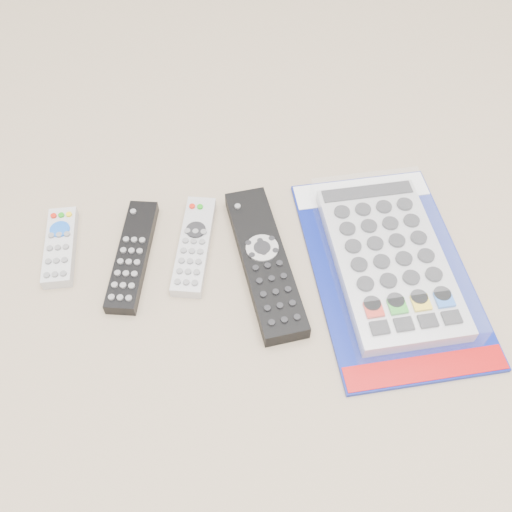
{
  "coord_description": "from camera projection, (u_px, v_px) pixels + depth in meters",
  "views": [
    {
      "loc": [
        -0.02,
        -0.46,
        0.67
      ],
      "look_at": [
        0.04,
        0.02,
        0.01
      ],
      "focal_mm": 40.0,
      "sensor_mm": 36.0,
      "label": 1
    }
  ],
  "objects": [
    {
      "name": "jumbo_remote_packaged",
      "position": [
        390.0,
        259.0,
        0.8
      ],
      "size": [
        0.23,
        0.36,
        0.05
      ],
      "rotation": [
        0.0,
        0.0,
        0.05
      ],
      "color": "navy",
      "rests_on": "ground"
    },
    {
      "name": "remote_large_black",
      "position": [
        265.0,
        261.0,
        0.81
      ],
      "size": [
        0.09,
        0.26,
        0.03
      ],
      "rotation": [
        0.0,
        0.0,
        0.13
      ],
      "color": "black",
      "rests_on": "ground"
    },
    {
      "name": "remote_silver_dvd",
      "position": [
        194.0,
        245.0,
        0.83
      ],
      "size": [
        0.07,
        0.18,
        0.02
      ],
      "rotation": [
        0.0,
        0.0,
        -0.19
      ],
      "color": "#BABABE",
      "rests_on": "ground"
    },
    {
      "name": "remote_slim_black",
      "position": [
        133.0,
        256.0,
        0.82
      ],
      "size": [
        0.07,
        0.19,
        0.02
      ],
      "rotation": [
        0.0,
        0.0,
        -0.18
      ],
      "color": "black",
      "rests_on": "ground"
    },
    {
      "name": "remote_small_grey",
      "position": [
        60.0,
        246.0,
        0.83
      ],
      "size": [
        0.04,
        0.14,
        0.02
      ],
      "rotation": [
        0.0,
        0.0,
        0.01
      ],
      "color": "#AFAFB1",
      "rests_on": "ground"
    }
  ]
}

